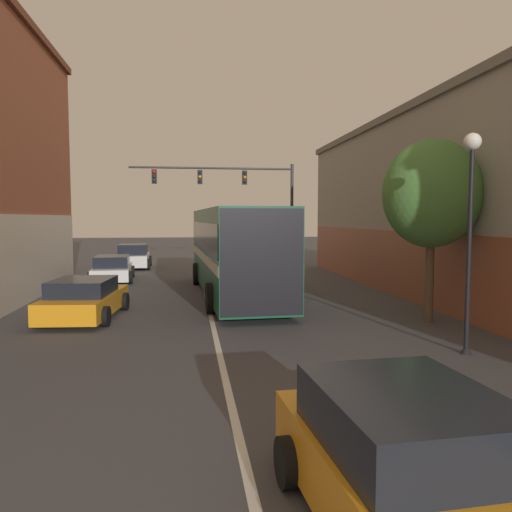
{
  "coord_description": "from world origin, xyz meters",
  "views": [
    {
      "loc": [
        -0.68,
        -0.04,
        3.08
      ],
      "look_at": [
        1.66,
        17.14,
        1.76
      ],
      "focal_mm": 35.0,
      "sensor_mm": 36.0,
      "label": 1
    }
  ],
  "objects": [
    {
      "name": "hatchback_foreground",
      "position": [
        1.42,
        4.24,
        0.67
      ],
      "size": [
        2.23,
        4.13,
        1.43
      ],
      "rotation": [
        0.0,
        0.0,
        1.63
      ],
      "color": "orange",
      "rests_on": "ground_plane"
    },
    {
      "name": "lane_center_line",
      "position": [
        0.0,
        16.64,
        0.0
      ],
      "size": [
        0.14,
        45.28,
        0.01
      ],
      "color": "silver",
      "rests_on": "ground_plane"
    },
    {
      "name": "street_lamp",
      "position": [
        5.55,
        10.34,
        3.24
      ],
      "size": [
        0.38,
        0.38,
        4.95
      ],
      "color": "black",
      "rests_on": "ground_plane"
    },
    {
      "name": "parked_car_left_mid",
      "position": [
        -4.38,
        24.97,
        0.6
      ],
      "size": [
        2.22,
        4.39,
        1.25
      ],
      "rotation": [
        0.0,
        0.0,
        1.64
      ],
      "color": "silver",
      "rests_on": "ground_plane"
    },
    {
      "name": "street_tree_near",
      "position": [
        6.37,
        13.74,
        3.77
      ],
      "size": [
        2.87,
        2.58,
        5.37
      ],
      "color": "brown",
      "rests_on": "ground_plane"
    },
    {
      "name": "parked_car_left_near",
      "position": [
        -3.86,
        15.68,
        0.59
      ],
      "size": [
        2.35,
        4.26,
        1.24
      ],
      "rotation": [
        0.0,
        0.0,
        1.48
      ],
      "color": "orange",
      "rests_on": "ground_plane"
    },
    {
      "name": "bus",
      "position": [
        1.11,
        19.59,
        1.92
      ],
      "size": [
        3.2,
        11.72,
        3.42
      ],
      "rotation": [
        0.0,
        0.0,
        1.62
      ],
      "color": "#145133",
      "rests_on": "ground_plane"
    },
    {
      "name": "traffic_signal_gantry",
      "position": [
        2.2,
        29.27,
        4.73
      ],
      "size": [
        9.56,
        0.36,
        6.27
      ],
      "color": "#333338",
      "rests_on": "ground_plane"
    },
    {
      "name": "building_right_storefront",
      "position": [
        10.76,
        16.69,
        3.79
      ],
      "size": [
        6.85,
        28.76,
        7.36
      ],
      "color": "#9E998E",
      "rests_on": "ground_plane"
    },
    {
      "name": "parked_car_left_far",
      "position": [
        -4.03,
        31.17,
        0.7
      ],
      "size": [
        2.2,
        4.01,
        1.48
      ],
      "rotation": [
        0.0,
        0.0,
        1.61
      ],
      "color": "silver",
      "rests_on": "ground_plane"
    }
  ]
}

